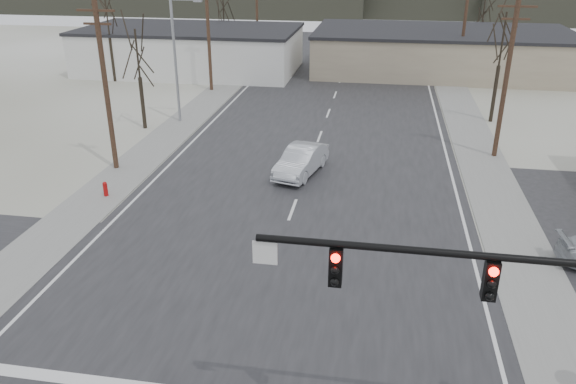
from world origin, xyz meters
name	(u,v)px	position (x,y,z in m)	size (l,w,h in m)	color
ground	(260,300)	(0.00, 0.00, 0.00)	(140.00, 140.00, 0.00)	white
main_road	(310,162)	(0.00, 15.00, 0.02)	(18.00, 110.00, 0.05)	#252427
cross_road	(260,299)	(0.00, 0.00, 0.02)	(90.00, 10.00, 0.04)	#252427
sidewalk_left	(176,129)	(-10.60, 20.00, 0.03)	(3.00, 90.00, 0.06)	gray
sidewalk_right	(475,145)	(10.60, 20.00, 0.03)	(3.00, 90.00, 0.06)	gray
traffic_signal_mast	(534,319)	(7.89, -6.20, 4.67)	(8.95, 0.43, 7.20)	black
fire_hydrant	(105,189)	(-10.20, 8.00, 0.45)	(0.24, 0.24, 0.87)	#A50C0C
building_left_far	(191,49)	(-16.00, 40.00, 2.26)	(22.30, 12.30, 4.50)	silver
building_right_far	(441,51)	(10.00, 44.00, 2.15)	(26.30, 14.30, 4.30)	tan
upole_left_b	(105,83)	(-11.50, 12.00, 5.22)	(2.20, 0.30, 10.00)	#4B2F22
upole_left_c	(208,32)	(-11.50, 32.00, 5.22)	(2.20, 0.30, 10.00)	#4B2F22
upole_left_d	(257,9)	(-11.50, 52.00, 5.22)	(2.20, 0.30, 10.00)	#4B2F22
upole_right_a	(507,75)	(11.50, 18.00, 5.22)	(2.20, 0.30, 10.00)	#4B2F22
upole_right_b	(464,26)	(11.50, 40.00, 5.22)	(2.20, 0.30, 10.00)	#4B2F22
streetlight_main	(177,54)	(-10.80, 22.00, 5.09)	(2.40, 0.25, 9.00)	gray
tree_left_near	(138,57)	(-13.00, 20.00, 5.23)	(3.30, 3.30, 7.35)	black
tree_right_mid	(502,42)	(12.50, 26.00, 5.93)	(3.74, 3.74, 8.33)	black
tree_left_far	(223,4)	(-14.00, 46.00, 6.28)	(3.96, 3.96, 8.82)	black
tree_right_far	(484,9)	(15.00, 52.00, 5.58)	(3.52, 3.52, 7.84)	black
tree_left_mid	(107,15)	(-22.00, 34.00, 6.28)	(3.96, 3.96, 8.82)	black
sedan_crossing	(301,160)	(-0.29, 12.94, 0.87)	(1.73, 4.97, 1.64)	#AFB3BB
car_far_a	(340,69)	(-0.28, 40.21, 0.73)	(1.92, 4.73, 1.37)	black
car_far_b	(340,45)	(-1.40, 54.65, 0.76)	(1.69, 4.20, 1.43)	black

